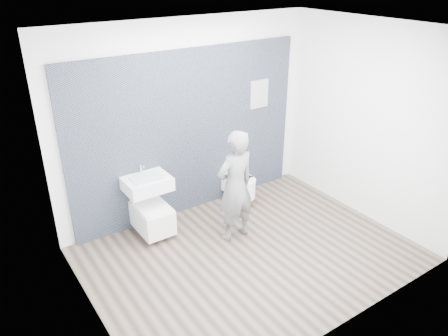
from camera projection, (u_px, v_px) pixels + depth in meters
ground at (250, 254)px, 5.65m from camera, size 4.00×4.00×0.00m
room_shell at (254, 128)px, 4.90m from camera, size 4.00×4.00×4.00m
tile_wall at (192, 206)px, 6.75m from camera, size 3.60×0.06×2.40m
washbasin at (147, 183)px, 5.82m from camera, size 0.60×0.45×0.45m
toilet_square at (152, 216)px, 5.96m from camera, size 0.42×0.61×0.77m
toilet_rounded at (240, 185)px, 6.73m from camera, size 0.33×0.57×0.31m
info_placard at (256, 187)px, 7.33m from camera, size 0.32×0.03×0.43m
visitor at (235, 186)px, 5.69m from camera, size 0.59×0.41×1.55m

